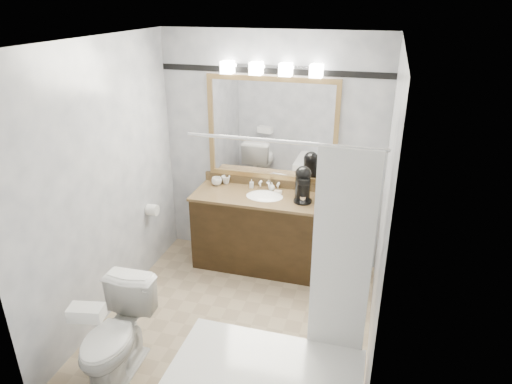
% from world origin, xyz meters
% --- Properties ---
extents(room, '(2.42, 2.62, 2.52)m').
position_xyz_m(room, '(0.00, 0.00, 1.25)').
color(room, tan).
rests_on(room, ground).
extents(vanity, '(1.53, 0.58, 0.97)m').
position_xyz_m(vanity, '(0.00, 1.02, 0.44)').
color(vanity, black).
rests_on(vanity, ground).
extents(mirror, '(1.40, 0.04, 1.10)m').
position_xyz_m(mirror, '(0.00, 1.28, 1.50)').
color(mirror, '#A7824B').
rests_on(mirror, room).
extents(vanity_light_bar, '(1.02, 0.14, 0.12)m').
position_xyz_m(vanity_light_bar, '(0.00, 1.23, 2.13)').
color(vanity_light_bar, silver).
rests_on(vanity_light_bar, room).
extents(accent_stripe, '(2.40, 0.01, 0.06)m').
position_xyz_m(accent_stripe, '(0.00, 1.29, 2.10)').
color(accent_stripe, black).
rests_on(accent_stripe, room).
extents(tp_roll, '(0.11, 0.12, 0.12)m').
position_xyz_m(tp_roll, '(-1.14, 0.66, 0.70)').
color(tp_roll, white).
rests_on(tp_roll, room).
extents(toilet, '(0.45, 0.75, 0.76)m').
position_xyz_m(toilet, '(-0.69, -0.85, 0.38)').
color(toilet, white).
rests_on(toilet, ground).
extents(tissue_box, '(0.26, 0.17, 0.10)m').
position_xyz_m(tissue_box, '(-0.69, -1.12, 0.80)').
color(tissue_box, white).
rests_on(tissue_box, toilet).
extents(coffee_maker, '(0.19, 0.24, 0.37)m').
position_xyz_m(coffee_maker, '(0.40, 1.03, 1.04)').
color(coffee_maker, black).
rests_on(coffee_maker, vanity).
extents(cup_left, '(0.13, 0.13, 0.09)m').
position_xyz_m(cup_left, '(-0.59, 1.16, 0.89)').
color(cup_left, white).
rests_on(cup_left, vanity).
extents(cup_right, '(0.12, 0.12, 0.09)m').
position_xyz_m(cup_right, '(-0.51, 1.23, 0.90)').
color(cup_right, white).
rests_on(cup_right, vanity).
extents(soap_bottle_a, '(0.05, 0.05, 0.10)m').
position_xyz_m(soap_bottle_a, '(-0.20, 1.20, 0.90)').
color(soap_bottle_a, white).
rests_on(soap_bottle_a, vanity).
extents(soap_bottle_b, '(0.08, 0.08, 0.09)m').
position_xyz_m(soap_bottle_b, '(0.03, 1.20, 0.89)').
color(soap_bottle_b, white).
rests_on(soap_bottle_b, vanity).
extents(soap_bar, '(0.08, 0.05, 0.03)m').
position_xyz_m(soap_bar, '(0.12, 1.13, 0.86)').
color(soap_bar, beige).
rests_on(soap_bar, vanity).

